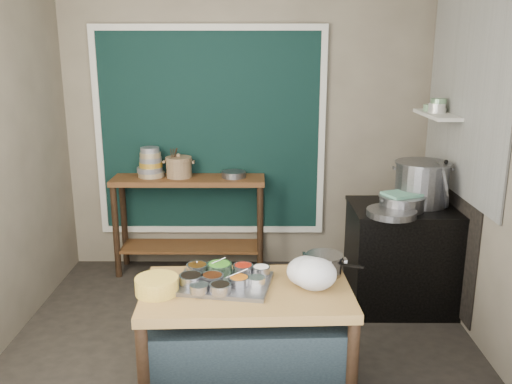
{
  "coord_description": "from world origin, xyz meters",
  "views": [
    {
      "loc": [
        0.12,
        -3.74,
        2.15
      ],
      "look_at": [
        0.1,
        0.25,
        1.08
      ],
      "focal_mm": 38.0,
      "sensor_mm": 36.0,
      "label": 1
    }
  ],
  "objects_px": {
    "stove_block": "(404,258)",
    "steamer": "(402,203)",
    "back_counter": "(190,225)",
    "yellow_basin": "(157,285)",
    "prep_table": "(247,344)",
    "condiment_tray": "(223,283)",
    "stock_pot": "(422,183)",
    "saucepan": "(324,264)",
    "ceramic_crock": "(179,168)",
    "utensil_cup": "(174,173)"
  },
  "relations": [
    {
      "from": "stove_block",
      "to": "steamer",
      "type": "bearing_deg",
      "value": -128.55
    },
    {
      "from": "back_counter",
      "to": "yellow_basin",
      "type": "bearing_deg",
      "value": -88.03
    },
    {
      "from": "prep_table",
      "to": "stove_block",
      "type": "bearing_deg",
      "value": 42.51
    },
    {
      "from": "stove_block",
      "to": "condiment_tray",
      "type": "bearing_deg",
      "value": -139.15
    },
    {
      "from": "back_counter",
      "to": "steamer",
      "type": "xyz_separation_m",
      "value": [
        1.82,
        -0.83,
        0.47
      ]
    },
    {
      "from": "condiment_tray",
      "to": "stock_pot",
      "type": "relative_size",
      "value": 1.22
    },
    {
      "from": "condiment_tray",
      "to": "steamer",
      "type": "bearing_deg",
      "value": 40.11
    },
    {
      "from": "saucepan",
      "to": "ceramic_crock",
      "type": "xyz_separation_m",
      "value": [
        -1.18,
        1.82,
        0.22
      ]
    },
    {
      "from": "condiment_tray",
      "to": "steamer",
      "type": "relative_size",
      "value": 1.5
    },
    {
      "from": "back_counter",
      "to": "utensil_cup",
      "type": "bearing_deg",
      "value": 177.82
    },
    {
      "from": "prep_table",
      "to": "yellow_basin",
      "type": "height_order",
      "value": "yellow_basin"
    },
    {
      "from": "utensil_cup",
      "to": "stock_pot",
      "type": "bearing_deg",
      "value": -17.15
    },
    {
      "from": "condiment_tray",
      "to": "utensil_cup",
      "type": "xyz_separation_m",
      "value": [
        -0.59,
        1.99,
        0.23
      ]
    },
    {
      "from": "prep_table",
      "to": "back_counter",
      "type": "distance_m",
      "value": 2.12
    },
    {
      "from": "stove_block",
      "to": "steamer",
      "type": "xyz_separation_m",
      "value": [
        -0.08,
        -0.1,
        0.52
      ]
    },
    {
      "from": "stove_block",
      "to": "saucepan",
      "type": "distance_m",
      "value": 1.41
    },
    {
      "from": "condiment_tray",
      "to": "steamer",
      "type": "distance_m",
      "value": 1.8
    },
    {
      "from": "saucepan",
      "to": "steamer",
      "type": "height_order",
      "value": "steamer"
    },
    {
      "from": "stock_pot",
      "to": "steamer",
      "type": "relative_size",
      "value": 1.22
    },
    {
      "from": "stove_block",
      "to": "yellow_basin",
      "type": "relative_size",
      "value": 3.53
    },
    {
      "from": "utensil_cup",
      "to": "steamer",
      "type": "distance_m",
      "value": 2.13
    },
    {
      "from": "prep_table",
      "to": "back_counter",
      "type": "bearing_deg",
      "value": 103.97
    },
    {
      "from": "yellow_basin",
      "to": "steamer",
      "type": "bearing_deg",
      "value": 35.89
    },
    {
      "from": "prep_table",
      "to": "back_counter",
      "type": "xyz_separation_m",
      "value": [
        -0.6,
        2.03,
        0.1
      ]
    },
    {
      "from": "condiment_tray",
      "to": "stock_pot",
      "type": "height_order",
      "value": "stock_pot"
    },
    {
      "from": "stove_block",
      "to": "prep_table",
      "type": "bearing_deg",
      "value": -135.0
    },
    {
      "from": "saucepan",
      "to": "utensil_cup",
      "type": "height_order",
      "value": "utensil_cup"
    },
    {
      "from": "yellow_basin",
      "to": "stove_block",
      "type": "bearing_deg",
      "value": 36.73
    },
    {
      "from": "stove_block",
      "to": "utensil_cup",
      "type": "distance_m",
      "value": 2.24
    },
    {
      "from": "yellow_basin",
      "to": "stock_pot",
      "type": "distance_m",
      "value": 2.43
    },
    {
      "from": "yellow_basin",
      "to": "condiment_tray",
      "type": "bearing_deg",
      "value": 16.4
    },
    {
      "from": "ceramic_crock",
      "to": "steamer",
      "type": "bearing_deg",
      "value": -23.75
    },
    {
      "from": "utensil_cup",
      "to": "steamer",
      "type": "bearing_deg",
      "value": -23.01
    },
    {
      "from": "saucepan",
      "to": "steamer",
      "type": "distance_m",
      "value": 1.23
    },
    {
      "from": "yellow_basin",
      "to": "utensil_cup",
      "type": "distance_m",
      "value": 2.12
    },
    {
      "from": "utensil_cup",
      "to": "ceramic_crock",
      "type": "xyz_separation_m",
      "value": [
        0.05,
        0.01,
        0.04
      ]
    },
    {
      "from": "condiment_tray",
      "to": "back_counter",
      "type": "bearing_deg",
      "value": 102.83
    },
    {
      "from": "stove_block",
      "to": "stock_pot",
      "type": "bearing_deg",
      "value": 29.35
    },
    {
      "from": "yellow_basin",
      "to": "utensil_cup",
      "type": "bearing_deg",
      "value": 95.76
    },
    {
      "from": "utensil_cup",
      "to": "steamer",
      "type": "xyz_separation_m",
      "value": [
        1.96,
        -0.83,
        -0.05
      ]
    },
    {
      "from": "saucepan",
      "to": "condiment_tray",
      "type": "bearing_deg",
      "value": -144.84
    },
    {
      "from": "back_counter",
      "to": "saucepan",
      "type": "distance_m",
      "value": 2.14
    },
    {
      "from": "stock_pot",
      "to": "yellow_basin",
      "type": "bearing_deg",
      "value": -143.69
    },
    {
      "from": "yellow_basin",
      "to": "steamer",
      "type": "height_order",
      "value": "steamer"
    },
    {
      "from": "prep_table",
      "to": "steamer",
      "type": "height_order",
      "value": "steamer"
    },
    {
      "from": "condiment_tray",
      "to": "yellow_basin",
      "type": "relative_size",
      "value": 2.22
    },
    {
      "from": "yellow_basin",
      "to": "prep_table",
      "type": "bearing_deg",
      "value": 6.92
    },
    {
      "from": "prep_table",
      "to": "utensil_cup",
      "type": "xyz_separation_m",
      "value": [
        -0.74,
        2.04,
        0.62
      ]
    },
    {
      "from": "steamer",
      "to": "stock_pot",
      "type": "bearing_deg",
      "value": 39.78
    },
    {
      "from": "condiment_tray",
      "to": "prep_table",
      "type": "bearing_deg",
      "value": -17.8
    }
  ]
}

